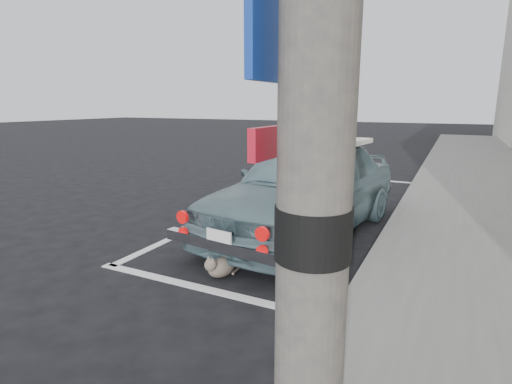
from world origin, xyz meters
TOP-DOWN VIEW (x-y plane):
  - ground at (0.00, 0.00)m, footprint 80.00×80.00m
  - sidewalk at (3.20, 2.00)m, footprint 2.80×40.00m
  - pline_rear at (0.50, -0.50)m, footprint 3.00×0.12m
  - pline_front at (0.50, 6.50)m, footprint 3.00×0.12m
  - pline_side at (-0.90, 3.00)m, footprint 0.12×7.00m
  - retro_coupe at (0.70, 1.78)m, footprint 2.15×4.25m
  - cat at (0.40, -0.16)m, footprint 0.32×0.50m

SIDE VIEW (x-z plane):
  - ground at x=0.00m, z-range 0.00..0.00m
  - pline_rear at x=0.50m, z-range 0.00..0.01m
  - pline_front at x=0.50m, z-range 0.00..0.01m
  - pline_side at x=-0.90m, z-range 0.00..0.01m
  - sidewalk at x=3.20m, z-range 0.00..0.15m
  - cat at x=0.40m, z-range -0.01..0.27m
  - retro_coupe at x=0.70m, z-range 0.01..1.39m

